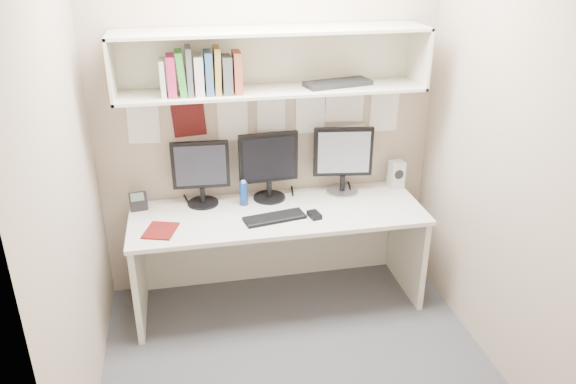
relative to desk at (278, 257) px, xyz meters
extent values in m
cube|color=#404145|center=(0.00, -0.65, -0.37)|extent=(2.40, 2.00, 0.01)
cube|color=tan|center=(0.00, 0.35, 0.93)|extent=(2.40, 0.02, 2.60)
cube|color=tan|center=(0.00, -1.65, 0.93)|extent=(2.40, 0.02, 2.60)
cube|color=tan|center=(-1.20, -0.65, 0.93)|extent=(0.02, 2.00, 2.60)
cube|color=tan|center=(1.20, -0.65, 0.93)|extent=(0.02, 2.00, 2.60)
cube|color=silver|center=(0.00, -0.01, 0.35)|extent=(2.00, 0.70, 0.03)
cube|color=beige|center=(0.00, 0.32, -0.02)|extent=(1.96, 0.02, 0.70)
cube|color=beige|center=(0.00, 0.16, 1.16)|extent=(2.00, 0.38, 0.02)
cube|color=beige|center=(0.00, 0.16, 1.54)|extent=(2.00, 0.38, 0.02)
cube|color=beige|center=(0.00, 0.34, 1.35)|extent=(2.00, 0.02, 0.40)
cube|color=beige|center=(-0.99, 0.16, 1.35)|extent=(0.02, 0.38, 0.40)
cube|color=beige|center=(0.99, 0.16, 1.35)|extent=(0.02, 0.38, 0.40)
cylinder|color=black|center=(-0.49, 0.21, 0.37)|extent=(0.22, 0.22, 0.02)
cylinder|color=black|center=(-0.49, 0.21, 0.43)|extent=(0.04, 0.04, 0.11)
cube|color=black|center=(-0.49, 0.22, 0.65)|extent=(0.39, 0.06, 0.33)
cube|color=black|center=(-0.49, 0.20, 0.65)|extent=(0.34, 0.02, 0.29)
cylinder|color=black|center=(-0.02, 0.21, 0.37)|extent=(0.23, 0.23, 0.02)
cylinder|color=black|center=(-0.02, 0.21, 0.44)|extent=(0.04, 0.04, 0.11)
cube|color=black|center=(-0.02, 0.22, 0.67)|extent=(0.42, 0.06, 0.36)
cube|color=black|center=(-0.02, 0.20, 0.67)|extent=(0.37, 0.03, 0.30)
cylinder|color=#A5A5AA|center=(0.52, 0.21, 0.37)|extent=(0.23, 0.23, 0.02)
cylinder|color=black|center=(0.52, 0.21, 0.44)|extent=(0.04, 0.04, 0.12)
cube|color=black|center=(0.52, 0.22, 0.68)|extent=(0.42, 0.09, 0.36)
cube|color=#B1B1B6|center=(0.52, 0.20, 0.68)|extent=(0.37, 0.06, 0.31)
cube|color=black|center=(-0.04, -0.12, 0.37)|extent=(0.43, 0.22, 0.02)
cube|color=black|center=(0.22, -0.14, 0.38)|extent=(0.09, 0.12, 0.03)
cube|color=#B8B8B4|center=(0.94, 0.23, 0.47)|extent=(0.11, 0.11, 0.20)
cylinder|color=black|center=(0.94, 0.18, 0.49)|extent=(0.07, 0.01, 0.07)
cylinder|color=navy|center=(-0.21, 0.15, 0.45)|extent=(0.06, 0.06, 0.17)
cylinder|color=white|center=(-0.21, 0.15, 0.54)|extent=(0.03, 0.03, 0.02)
cube|color=#580F0F|center=(-0.78, -0.14, 0.37)|extent=(0.24, 0.27, 0.01)
cube|color=black|center=(-0.93, 0.22, 0.42)|extent=(0.13, 0.11, 0.11)
cube|color=#4C6659|center=(-0.93, 0.17, 0.48)|extent=(0.09, 0.02, 0.06)
cube|color=beige|center=(-0.69, 0.12, 1.29)|extent=(0.03, 0.18, 0.22)
cube|color=#A81F4D|center=(-0.64, 0.12, 1.30)|extent=(0.05, 0.18, 0.25)
cube|color=#2B7F2A|center=(-0.58, 0.12, 1.31)|extent=(0.04, 0.18, 0.27)
cube|color=#46474A|center=(-0.53, 0.12, 1.32)|extent=(0.03, 0.18, 0.30)
cube|color=beige|center=(-0.47, 0.12, 1.29)|extent=(0.05, 0.18, 0.24)
cube|color=#2D4D72|center=(-0.41, 0.12, 1.31)|extent=(0.05, 0.18, 0.26)
cube|color=olive|center=(-0.36, 0.12, 1.32)|extent=(0.04, 0.18, 0.29)
cube|color=#404042|center=(-0.30, 0.12, 1.29)|extent=(0.06, 0.18, 0.23)
cube|color=brown|center=(-0.23, 0.12, 1.30)|extent=(0.05, 0.18, 0.26)
cube|color=black|center=(0.44, 0.16, 1.19)|extent=(0.47, 0.26, 0.03)
camera|label=1|loc=(-0.60, -3.39, 2.07)|focal=35.00mm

